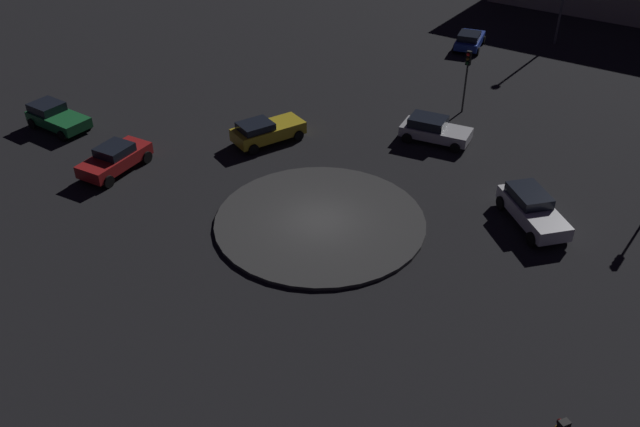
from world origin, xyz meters
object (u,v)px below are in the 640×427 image
object	(u,v)px
car_red	(115,158)
car_yellow	(266,131)
car_white	(532,209)
car_blue	(470,40)
car_silver	(434,129)
traffic_light_east	(467,69)
car_green	(56,117)

from	to	relation	value
car_red	car_yellow	xyz separation A→B (m)	(6.52, -5.93, -0.02)
car_white	car_red	world-z (taller)	car_white
car_yellow	car_blue	distance (m)	21.79
car_white	car_silver	bearing A→B (deg)	-170.89
car_white	traffic_light_east	size ratio (longest dim) A/B	1.12
car_green	traffic_light_east	xyz separation A→B (m)	(12.94, -22.13, 2.17)
car_white	car_blue	distance (m)	24.35
car_white	car_blue	world-z (taller)	car_white
car_yellow	traffic_light_east	bearing A→B (deg)	-15.17
car_green	car_red	xyz separation A→B (m)	(-2.65, -6.74, 0.02)
car_white	car_yellow	size ratio (longest dim) A/B	1.00
car_white	car_yellow	distance (m)	16.01
car_green	car_yellow	bearing A→B (deg)	26.74
car_green	car_yellow	size ratio (longest dim) A/B	0.94
car_green	car_red	world-z (taller)	car_red
car_white	car_red	xyz separation A→B (m)	(-4.61, 21.83, -0.04)
car_green	car_blue	bearing A→B (deg)	61.31
car_white	car_yellow	world-z (taller)	car_white
car_green	traffic_light_east	size ratio (longest dim) A/B	1.05
car_yellow	traffic_light_east	distance (m)	13.29
car_green	car_blue	world-z (taller)	car_green
car_red	car_yellow	size ratio (longest dim) A/B	0.95
car_white	car_red	bearing A→B (deg)	-116.66
car_yellow	car_white	bearing A→B (deg)	-65.80
car_yellow	traffic_light_east	size ratio (longest dim) A/B	1.12
car_white	car_green	bearing A→B (deg)	-124.66
car_white	car_yellow	bearing A→B (deg)	-135.42
car_silver	car_red	bearing A→B (deg)	-143.51
car_silver	car_green	bearing A→B (deg)	-158.87
car_green	car_yellow	xyz separation A→B (m)	(3.87, -12.67, 0.01)
car_silver	car_red	xyz separation A→B (m)	(-10.94, 14.87, 0.03)
car_silver	car_white	bearing A→B (deg)	-42.15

